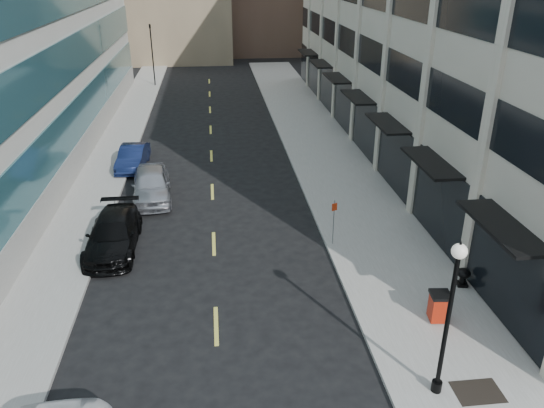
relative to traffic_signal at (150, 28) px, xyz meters
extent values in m
cube|color=gray|center=(13.00, -28.00, -5.64)|extent=(5.00, 80.00, 0.15)
cube|color=gray|center=(-1.00, -28.00, -5.64)|extent=(3.00, 80.00, 0.15)
cube|color=beige|center=(22.50, -21.00, 3.28)|extent=(14.00, 46.00, 18.00)
cube|color=black|center=(15.52, -21.00, -3.72)|extent=(0.18, 46.00, 3.60)
cube|color=black|center=(15.53, -21.00, 0.78)|extent=(0.12, 46.00, 1.80)
cube|color=beige|center=(15.50, -38.00, 3.28)|extent=(0.35, 0.60, 18.00)
cube|color=beige|center=(15.50, -32.00, 3.28)|extent=(0.35, 0.60, 18.00)
cube|color=beige|center=(15.50, -26.00, 3.28)|extent=(0.35, 0.60, 18.00)
cube|color=beige|center=(15.50, -20.00, 3.28)|extent=(0.35, 0.60, 18.00)
cube|color=beige|center=(15.50, -14.00, 3.28)|extent=(0.35, 0.60, 18.00)
cube|color=black|center=(14.85, -41.00, -1.82)|extent=(1.30, 4.00, 0.12)
cube|color=black|center=(14.85, -35.00, -1.82)|extent=(1.30, 4.00, 0.12)
cube|color=black|center=(14.85, -29.00, -1.82)|extent=(1.30, 4.00, 0.12)
cube|color=black|center=(14.85, -23.00, -1.82)|extent=(1.30, 4.00, 0.12)
cube|color=black|center=(14.85, -17.00, -1.82)|extent=(1.30, 4.00, 0.12)
cube|color=black|center=(14.85, -11.00, -1.82)|extent=(1.30, 4.00, 0.12)
cube|color=black|center=(14.85, -5.00, -1.82)|extent=(1.30, 4.00, 0.12)
cube|color=gray|center=(-2.46, -21.00, -4.82)|extent=(0.20, 46.00, 1.80)
cube|color=#2C5E67|center=(-2.47, -21.00, -2.72)|extent=(0.14, 45.60, 2.40)
cube|color=#2C5E67|center=(-2.47, -21.00, 0.78)|extent=(0.14, 45.60, 2.40)
cube|color=black|center=(13.10, -44.20, -5.56)|extent=(1.40, 1.00, 0.01)
cube|color=#D8CC4C|center=(5.50, -40.00, -5.71)|extent=(0.15, 2.20, 0.01)
cube|color=#D8CC4C|center=(5.50, -34.00, -5.71)|extent=(0.15, 2.20, 0.01)
cube|color=#D8CC4C|center=(5.50, -28.00, -5.71)|extent=(0.15, 2.20, 0.01)
cube|color=#D8CC4C|center=(5.50, -22.00, -5.71)|extent=(0.15, 2.20, 0.01)
cube|color=#D8CC4C|center=(5.50, -16.00, -5.71)|extent=(0.15, 2.20, 0.01)
cube|color=#D8CC4C|center=(5.50, -10.00, -5.71)|extent=(0.15, 2.20, 0.01)
cube|color=#D8CC4C|center=(5.50, -4.00, -5.71)|extent=(0.15, 2.20, 0.01)
cube|color=#D8CC4C|center=(5.50, 2.00, -5.71)|extent=(0.15, 2.20, 0.01)
cylinder|color=black|center=(0.00, 0.00, -2.72)|extent=(0.12, 0.12, 6.00)
imported|color=black|center=(0.00, 0.00, 0.27)|extent=(0.66, 0.66, 1.98)
imported|color=black|center=(1.12, -34.00, -4.97)|extent=(2.12, 5.17, 1.50)
imported|color=#95989E|center=(2.30, -28.61, -4.88)|extent=(2.40, 5.08, 1.68)
imported|color=#111C43|center=(0.70, -23.68, -5.02)|extent=(1.76, 4.31, 1.39)
cube|color=#A31D0A|center=(13.27, -40.74, -5.03)|extent=(0.66, 0.66, 0.97)
cube|color=black|center=(13.27, -40.74, -4.52)|extent=(0.75, 0.75, 0.12)
cylinder|color=black|center=(13.07, -40.42, -5.46)|extent=(0.06, 0.21, 0.21)
cylinder|color=black|center=(13.46, -40.42, -5.46)|extent=(0.06, 0.21, 0.21)
cylinder|color=black|center=(11.90, -44.00, -5.40)|extent=(0.31, 0.31, 0.34)
cylinder|color=black|center=(11.90, -44.00, -3.18)|extent=(0.13, 0.13, 4.39)
sphere|color=silver|center=(11.90, -44.00, -0.85)|extent=(0.42, 0.42, 0.42)
cone|color=black|center=(11.90, -44.00, -0.61)|extent=(0.11, 0.11, 0.17)
cylinder|color=slate|center=(10.80, -34.86, -4.50)|extent=(0.04, 0.04, 2.13)
cube|color=#B22B0B|center=(10.80, -34.88, -3.75)|extent=(0.24, 0.11, 0.34)
cube|color=black|center=(15.10, -38.73, -5.51)|extent=(0.47, 0.47, 0.11)
cylinder|color=black|center=(15.10, -38.73, -5.28)|extent=(0.25, 0.25, 0.38)
ellipsoid|color=black|center=(15.10, -38.73, -5.01)|extent=(0.53, 0.53, 0.37)
camera|label=1|loc=(5.74, -55.28, 5.96)|focal=35.00mm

